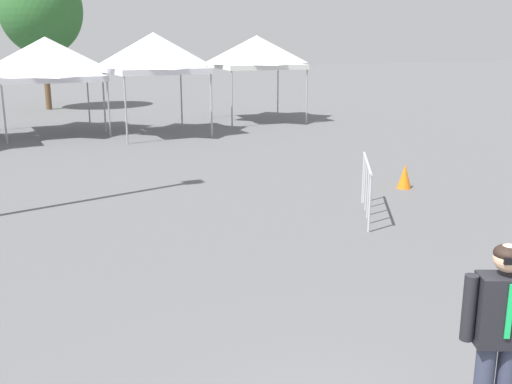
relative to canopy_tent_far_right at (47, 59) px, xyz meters
The scene contains 7 objects.
canopy_tent_far_right is the anchor object (origin of this frame).
canopy_tent_right_of_center 3.89m from the canopy_tent_far_right, 27.40° to the right, with size 3.37×3.37×3.56m.
canopy_tent_far_left 8.19m from the canopy_tent_far_right, ahead, with size 3.46×3.46×3.47m.
person_foreground 19.67m from the canopy_tent_far_right, 83.99° to the right, with size 0.61×0.39×1.78m.
tree_behind_tents_right 8.30m from the canopy_tent_far_right, 86.83° to the left, with size 3.83×3.83×6.77m.
crowd_barrier_by_lift 14.31m from the canopy_tent_far_right, 70.41° to the right, with size 1.07×1.86×1.08m.
traffic_cone_near_barrier 13.83m from the canopy_tent_far_right, 60.04° to the right, with size 0.32×0.32×0.56m, color orange.
Camera 1 is at (-2.56, -2.44, 3.33)m, focal length 41.92 mm.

